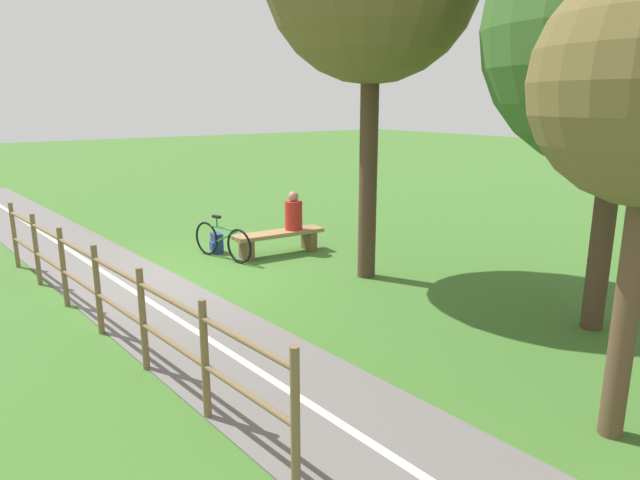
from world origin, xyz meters
TOP-DOWN VIEW (x-y plane):
  - ground_plane at (0.00, 0.00)m, footprint 80.00×80.00m
  - paved_path at (0.82, 4.00)m, footprint 4.32×36.05m
  - path_centre_line at (0.82, 4.00)m, footprint 2.22×31.94m
  - bench at (-2.18, -0.35)m, footprint 1.97×0.60m
  - person_seated at (-2.53, -0.33)m, footprint 0.39×0.39m
  - bicycle at (-1.07, -0.71)m, footprint 0.44×1.66m
  - backpack at (-1.18, -1.22)m, footprint 0.26×0.33m
  - fence_roadside at (1.98, 1.73)m, footprint 0.88×8.52m
  - tree_far_right at (-3.66, 5.57)m, footprint 3.58×3.58m

SIDE VIEW (x-z plane):
  - ground_plane at x=0.00m, z-range 0.00..0.00m
  - paved_path at x=0.82m, z-range 0.00..0.02m
  - path_centre_line at x=0.82m, z-range 0.02..0.02m
  - backpack at x=-1.18m, z-range 0.00..0.41m
  - bench at x=-2.18m, z-range 0.10..0.58m
  - bicycle at x=-1.07m, z-range -0.07..0.80m
  - fence_roadside at x=1.98m, z-range 0.10..1.35m
  - person_seated at x=-2.53m, z-range 0.43..1.23m
  - tree_far_right at x=-3.66m, z-range 1.07..6.83m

